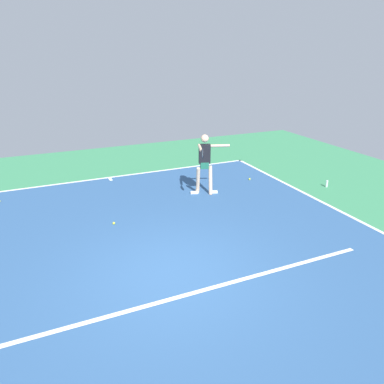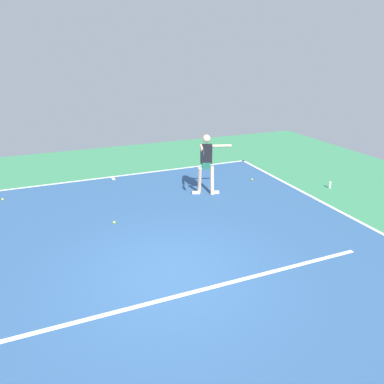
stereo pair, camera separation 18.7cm
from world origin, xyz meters
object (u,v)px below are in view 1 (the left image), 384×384
tennis_ball_centre_court (114,223)px  tennis_player (205,160)px  water_bottle (327,184)px  tennis_ball_near_service_line (250,179)px

tennis_ball_centre_court → tennis_player: bearing=-162.0°
tennis_ball_centre_court → water_bottle: water_bottle is taller
tennis_ball_near_service_line → water_bottle: bearing=141.1°
tennis_player → water_bottle: (-3.92, 1.05, -0.98)m
tennis_player → tennis_ball_near_service_line: bearing=-146.5°
tennis_player → water_bottle: tennis_player is taller
tennis_player → water_bottle: 4.17m
tennis_ball_near_service_line → water_bottle: 2.50m
tennis_ball_centre_court → tennis_ball_near_service_line: bearing=-163.2°
tennis_ball_centre_court → water_bottle: bearing=179.5°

